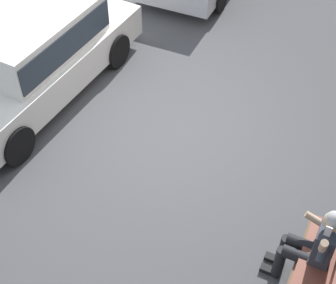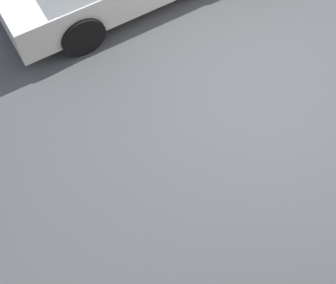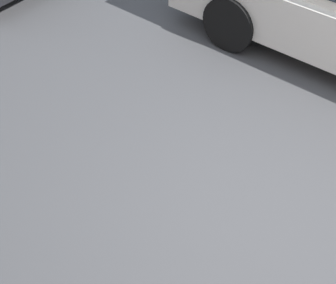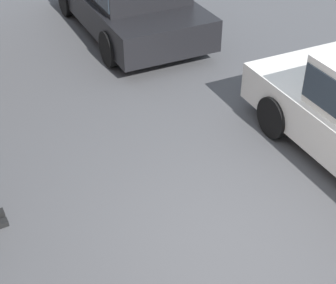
# 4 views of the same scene
# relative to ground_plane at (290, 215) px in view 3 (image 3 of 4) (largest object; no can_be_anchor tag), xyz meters

# --- Properties ---
(ground_plane) EXTENTS (60.00, 60.00, 0.00)m
(ground_plane) POSITION_rel_ground_plane_xyz_m (0.00, 0.00, 0.00)
(ground_plane) COLOR #4C4C4F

